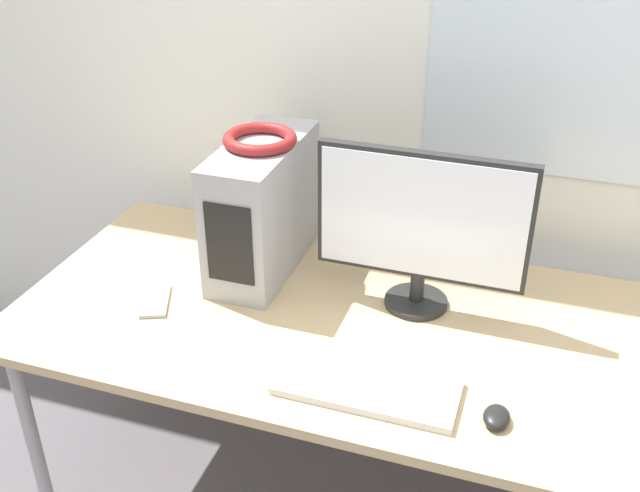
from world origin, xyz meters
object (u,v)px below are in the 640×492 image
object	(u,v)px
headphones	(260,139)
cell_phone	(155,301)
monitor_main	(422,224)
keyboard	(367,386)
pc_tower	(263,207)
mouse	(497,417)

from	to	relation	value
headphones	cell_phone	size ratio (longest dim) A/B	1.21
monitor_main	cell_phone	size ratio (longest dim) A/B	3.31
keyboard	cell_phone	xyz separation A→B (m)	(-0.64, 0.16, -0.01)
pc_tower	cell_phone	world-z (taller)	pc_tower
headphones	keyboard	world-z (taller)	headphones
headphones	cell_phone	world-z (taller)	headphones
keyboard	cell_phone	bearing A→B (deg)	165.94
pc_tower	mouse	xyz separation A→B (m)	(0.73, -0.46, -0.18)
keyboard	mouse	xyz separation A→B (m)	(0.30, -0.01, 0.00)
keyboard	cell_phone	distance (m)	0.66
pc_tower	monitor_main	distance (m)	0.48
pc_tower	mouse	bearing A→B (deg)	-31.96
monitor_main	mouse	world-z (taller)	monitor_main
headphones	keyboard	size ratio (longest dim) A/B	0.48
mouse	monitor_main	bearing A→B (deg)	123.90
pc_tower	cell_phone	bearing A→B (deg)	-126.15
keyboard	mouse	world-z (taller)	mouse
mouse	cell_phone	world-z (taller)	mouse
keyboard	mouse	distance (m)	0.30
monitor_main	cell_phone	world-z (taller)	monitor_main
pc_tower	headphones	world-z (taller)	headphones
pc_tower	cell_phone	distance (m)	0.40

